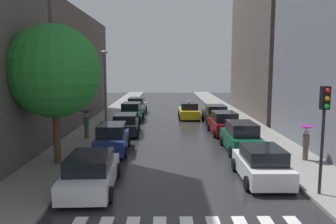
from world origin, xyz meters
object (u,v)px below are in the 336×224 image
traffic_light_right_corner (324,116)px  parked_car_left_second (112,139)px  parked_car_left_fifth (137,106)px  taxi_midroad (189,111)px  parked_car_left_nearest (91,172)px  parked_car_left_third (125,125)px  parked_car_left_fourth (132,112)px  lamp_post_left (105,84)px  street_tree_left (54,71)px  pedestrian_near_tree (86,117)px  parked_car_right_nearest (262,165)px  parked_car_right_second (241,138)px  parked_car_right_third (224,124)px  parked_car_right_fourth (215,114)px  pedestrian_foreground (306,136)px

traffic_light_right_corner → parked_car_left_second: bearing=142.1°
parked_car_left_fifth → taxi_midroad: bearing=-122.0°
parked_car_left_nearest → parked_car_left_third: parked_car_left_third is taller
parked_car_left_fifth → parked_car_left_second: bearing=-178.0°
parked_car_left_fourth → lamp_post_left: lamp_post_left is taller
parked_car_left_second → street_tree_left: size_ratio=0.60×
parked_car_left_nearest → pedestrian_near_tree: size_ratio=2.45×
pedestrian_near_tree → lamp_post_left: bearing=-74.3°
parked_car_left_nearest → parked_car_left_second: parked_car_left_second is taller
parked_car_right_nearest → parked_car_right_second: (0.27, 5.50, 0.09)m
parked_car_left_nearest → parked_car_left_third: size_ratio=1.09×
parked_car_left_fifth → parked_car_right_third: size_ratio=1.03×
parked_car_right_fourth → pedestrian_near_tree: size_ratio=2.33×
parked_car_right_second → parked_car_right_fourth: parked_car_right_second is taller
parked_car_right_second → street_tree_left: (-10.39, -2.99, 4.13)m
taxi_midroad → lamp_post_left: (-7.24, -6.70, 3.08)m
parked_car_left_third → traffic_light_right_corner: bearing=-147.2°
parked_car_left_second → parked_car_right_third: bearing=-56.7°
parked_car_left_fourth → parked_car_right_nearest: (7.65, -17.38, -0.08)m
parked_car_left_nearest → parked_car_left_fifth: (-0.04, 23.82, 0.10)m
parked_car_left_nearest → taxi_midroad: 20.77m
taxi_midroad → traffic_light_right_corner: 21.51m
traffic_light_right_corner → lamp_post_left: (-11.00, 14.33, 0.55)m
parked_car_left_nearest → pedestrian_foreground: bearing=-72.3°
parked_car_left_second → parked_car_left_third: bearing=-3.9°
parked_car_right_fourth → traffic_light_right_corner: (1.45, -18.33, 2.51)m
parked_car_right_second → pedestrian_near_tree: 10.83m
parked_car_left_fourth → parked_car_left_fifth: bearing=2.5°
parked_car_left_third → pedestrian_near_tree: bearing=127.0°
parked_car_left_third → pedestrian_near_tree: size_ratio=2.24×
parked_car_left_third → lamp_post_left: (-1.75, 1.42, 3.09)m
parked_car_right_fourth → lamp_post_left: size_ratio=0.73×
parked_car_left_nearest → parked_car_left_fourth: bearing=-2.1°
street_tree_left → parked_car_left_fifth: bearing=83.0°
parked_car_left_second → pedestrian_near_tree: pedestrian_near_tree is taller
pedestrian_foreground → traffic_light_right_corner: (-1.48, -4.95, 1.79)m
taxi_midroad → lamp_post_left: bearing=132.9°
parked_car_left_nearest → parked_car_left_fourth: 18.42m
parked_car_left_second → parked_car_right_fourth: 13.59m
parked_car_left_third → parked_car_right_third: (7.65, -0.02, 0.06)m
parked_car_right_second → parked_car_right_fourth: bearing=-0.8°
pedestrian_foreground → pedestrian_near_tree: size_ratio=0.96×
lamp_post_left → parked_car_right_fourth: bearing=22.7°
taxi_midroad → pedestrian_near_tree: size_ratio=2.29×
pedestrian_near_tree → parked_car_left_second: bearing=152.1°
parked_car_right_second → pedestrian_near_tree: bearing=71.8°
pedestrian_near_tree → traffic_light_right_corner: traffic_light_right_corner is taller
street_tree_left → parked_car_left_third: bearing=72.6°
parked_car_left_second → parked_car_left_third: size_ratio=0.98×
taxi_midroad → traffic_light_right_corner: size_ratio=1.05×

